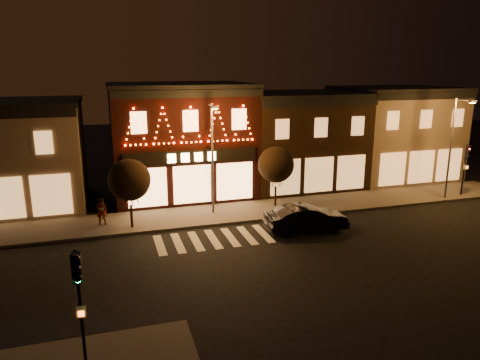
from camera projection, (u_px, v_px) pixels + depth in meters
name	position (u px, v px, depth m)	size (l,w,h in m)	color
ground	(233.00, 269.00, 21.47)	(120.00, 120.00, 0.00)	black
sidewalk_far	(228.00, 213.00, 29.43)	(44.00, 4.00, 0.15)	#47423D
building_pulp	(181.00, 139.00, 33.40)	(10.20, 8.34, 8.30)	black
building_right_a	(297.00, 139.00, 36.20)	(9.20, 8.28, 7.50)	#362213
building_right_b	(393.00, 132.00, 38.72)	(9.20, 8.28, 7.80)	#6D5E4E
traffic_signal_near	(79.00, 289.00, 13.29)	(0.31, 0.42, 4.06)	black
traffic_signal_far	(467.00, 160.00, 32.48)	(0.32, 0.44, 3.82)	black
streetlamp_mid	(213.00, 150.00, 28.15)	(0.47, 1.63, 7.09)	#59595E
streetlamp_right	(454.00, 141.00, 31.43)	(0.46, 1.64, 7.19)	#59595E
tree_left	(129.00, 180.00, 25.96)	(2.47, 2.47, 4.13)	black
tree_right	(276.00, 165.00, 30.12)	(2.46, 2.46, 4.10)	black
dark_sedan	(306.00, 218.00, 26.19)	(1.69, 4.85, 1.60)	black
pedestrian	(101.00, 211.00, 26.90)	(0.62, 0.40, 1.69)	gray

